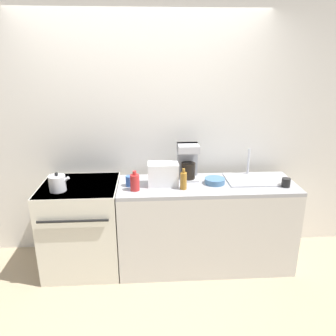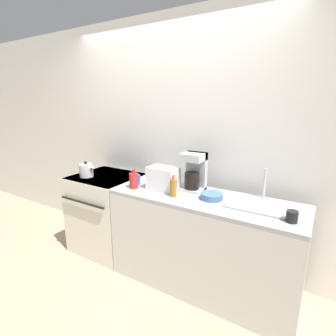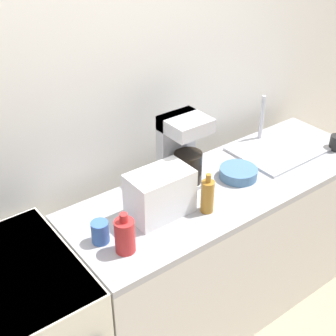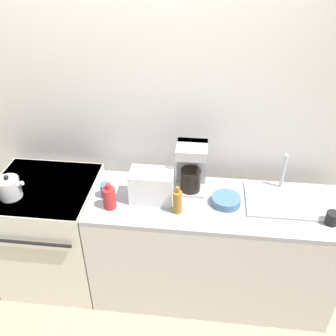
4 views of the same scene
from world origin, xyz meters
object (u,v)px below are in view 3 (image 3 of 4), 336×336
Objects in this scene: bottle_red at (125,235)px; bowl at (238,173)px; bottle_amber at (207,196)px; cup_blue at (100,232)px; toaster at (160,193)px; coffee_maker at (182,149)px.

bottle_red is 0.78m from bowl.
bottle_amber is 0.51m from cup_blue.
toaster is 0.80× the size of coffee_maker.
bottle_amber reaches higher than bottle_red.
coffee_maker is 0.30m from bottle_amber.
coffee_maker reaches higher than toaster.
coffee_maker is (0.25, 0.16, 0.07)m from toaster.
bottle_red reaches higher than bowl.
cup_blue is at bearing -163.97° from coffee_maker.
toaster reaches higher than cup_blue.
coffee_maker reaches higher than bottle_amber.
coffee_maker is 0.60m from bottle_red.
cup_blue is (-0.50, 0.11, -0.03)m from bottle_amber.
cup_blue is (-0.57, -0.16, -0.13)m from coffee_maker.
bottle_amber is 1.06× the size of bottle_red.
coffee_maker is 1.80× the size of bottle_amber.
bottle_amber is at bearing -12.32° from cup_blue.
bottle_amber is at bearing 0.33° from bottle_red.
bottle_red is (-0.52, -0.28, -0.10)m from coffee_maker.
bottle_amber reaches higher than bowl.
bowl is (0.77, 0.12, -0.05)m from bottle_red.
toaster is 1.44× the size of bottle_amber.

